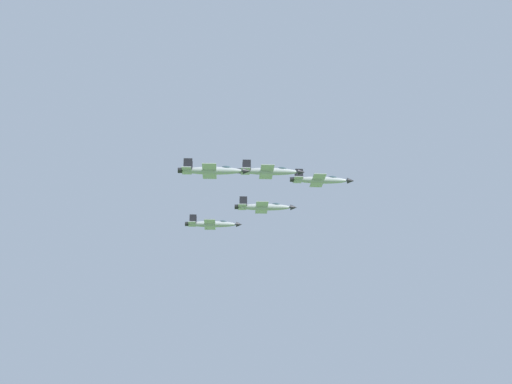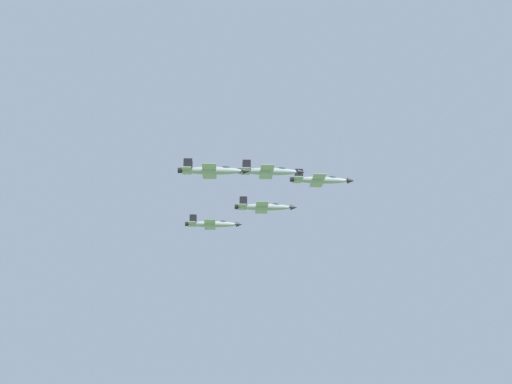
{
  "view_description": "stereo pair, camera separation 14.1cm",
  "coord_description": "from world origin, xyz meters",
  "px_view_note": "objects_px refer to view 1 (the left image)",
  "views": [
    {
      "loc": [
        91.94,
        175.19,
        48.36
      ],
      "look_at": [
        21.76,
        -16.55,
        119.38
      ],
      "focal_mm": 66.94,
      "sensor_mm": 36.0,
      "label": 1
    },
    {
      "loc": [
        91.81,
        175.24,
        48.36
      ],
      "look_at": [
        21.76,
        -16.55,
        119.38
      ],
      "focal_mm": 66.94,
      "sensor_mm": 36.0,
      "label": 2
    }
  ],
  "objects_px": {
    "jet_right_wingman": "(270,171)",
    "jet_right_outer": "(213,170)",
    "jet_lead": "(321,180)",
    "jet_left_outer": "(212,224)",
    "jet_left_wingman": "(264,207)"
  },
  "relations": [
    {
      "from": "jet_left_outer",
      "to": "jet_right_outer",
      "type": "distance_m",
      "value": 41.96
    },
    {
      "from": "jet_right_wingman",
      "to": "jet_right_outer",
      "type": "xyz_separation_m",
      "value": [
        14.92,
        6.28,
        -3.94
      ]
    },
    {
      "from": "jet_left_wingman",
      "to": "jet_right_outer",
      "type": "relative_size",
      "value": 1.0
    },
    {
      "from": "jet_right_outer",
      "to": "jet_right_wingman",
      "type": "bearing_deg",
      "value": 41.28
    },
    {
      "from": "jet_right_wingman",
      "to": "jet_right_outer",
      "type": "bearing_deg",
      "value": -140.0
    },
    {
      "from": "jet_left_outer",
      "to": "jet_right_outer",
      "type": "bearing_deg",
      "value": -89.22
    },
    {
      "from": "jet_left_wingman",
      "to": "jet_left_outer",
      "type": "relative_size",
      "value": 1.05
    },
    {
      "from": "jet_left_wingman",
      "to": "jet_left_outer",
      "type": "height_order",
      "value": "jet_left_wingman"
    },
    {
      "from": "jet_right_wingman",
      "to": "jet_left_outer",
      "type": "relative_size",
      "value": 1.05
    },
    {
      "from": "jet_lead",
      "to": "jet_left_outer",
      "type": "bearing_deg",
      "value": 138.58
    },
    {
      "from": "jet_right_wingman",
      "to": "jet_right_outer",
      "type": "distance_m",
      "value": 16.66
    },
    {
      "from": "jet_left_outer",
      "to": "jet_lead",
      "type": "bearing_deg",
      "value": -39.59
    },
    {
      "from": "jet_right_wingman",
      "to": "jet_left_outer",
      "type": "xyz_separation_m",
      "value": [
        2.29,
        -33.7,
        -2.41
      ]
    },
    {
      "from": "jet_lead",
      "to": "jet_right_wingman",
      "type": "height_order",
      "value": "jet_lead"
    },
    {
      "from": "jet_lead",
      "to": "jet_left_wingman",
      "type": "distance_m",
      "value": 16.5
    }
  ]
}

